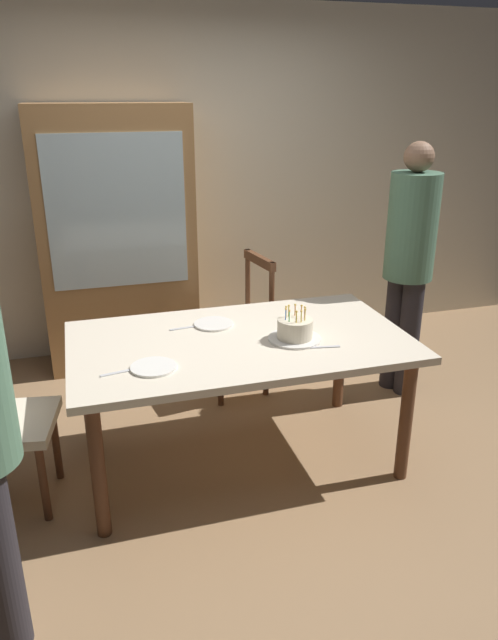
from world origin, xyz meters
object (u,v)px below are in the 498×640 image
Objects in this scene: dining_table at (240,352)px; china_cabinet at (118,241)px; chair_spindle_back at (237,328)px; person_guest at (409,256)px; plate_near_celebrant at (153,367)px; plate_far_side at (214,324)px; birthday_cake at (295,330)px.

dining_table is 0.94× the size of china_cabinet.
china_cabinet is at bearing 134.38° from chair_spindle_back.
chair_spindle_back is 0.50× the size of china_cabinet.
person_guest is (1.29, 0.52, 0.30)m from dining_table.
dining_table is 8.11× the size of plate_near_celebrant.
person_guest is (1.38, 0.29, 0.21)m from plate_far_side.
birthday_cake is 0.17× the size of person_guest.
plate_near_celebrant is (-0.76, -0.14, -0.05)m from birthday_cake.
person_guest is at bearing 11.67° from plate_far_side.
plate_near_celebrant is 1.31m from chair_spindle_back.
dining_table is 1.42m from person_guest.
plate_far_side is 0.23× the size of chair_spindle_back.
plate_far_side is 0.74m from chair_spindle_back.
person_guest is at bearing 22.73° from plate_near_celebrant.
chair_spindle_back reaches higher than plate_near_celebrant.
person_guest is at bearing -16.55° from chair_spindle_back.
plate_far_side is 0.12× the size of china_cabinet.
birthday_cake is at bearing -19.17° from dining_table.
birthday_cake is at bearing -149.06° from person_guest.
chair_spindle_back reaches higher than plate_far_side.
birthday_cake is at bearing -86.20° from chair_spindle_back.
person_guest reaches higher than dining_table.
plate_far_side is at bearing 49.02° from plate_near_celebrant.
china_cabinet is at bearing 107.55° from dining_table.
birthday_cake is 1.20m from person_guest.
plate_near_celebrant is 0.13× the size of person_guest.
plate_near_celebrant is (-0.49, -0.23, 0.09)m from dining_table.
dining_table is at bearing -72.45° from china_cabinet.
person_guest reaches higher than chair_spindle_back.
dining_table is at bearing -104.16° from chair_spindle_back.
chair_spindle_back is 0.56× the size of person_guest.
chair_spindle_back is (0.70, 1.07, -0.30)m from plate_near_celebrant.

